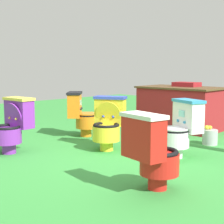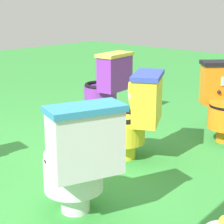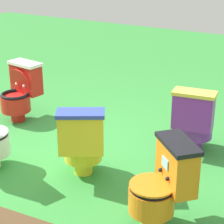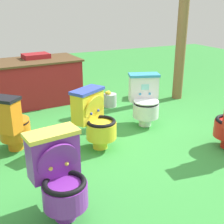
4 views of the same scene
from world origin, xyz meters
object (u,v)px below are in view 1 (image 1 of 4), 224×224
at_px(toilet_purple, 13,125).
at_px(toilet_orange, 82,114).
at_px(toilet_white, 181,128).
at_px(lemon_bucket, 210,137).
at_px(toilet_red, 152,151).
at_px(toilet_yellow, 108,123).
at_px(vendor_table, 180,108).

distance_m(toilet_purple, toilet_orange, 1.35).
bearing_deg(toilet_white, lemon_bucket, -62.94).
bearing_deg(toilet_orange, toilet_purple, -36.79).
distance_m(toilet_white, toilet_purple, 2.18).
bearing_deg(toilet_orange, toilet_red, 19.24).
bearing_deg(toilet_purple, toilet_yellow, -133.56).
relative_size(toilet_white, vendor_table, 0.48).
distance_m(toilet_white, toilet_red, 1.30).
height_order(toilet_orange, vendor_table, vendor_table).
bearing_deg(lemon_bucket, vendor_table, 144.63).
xyz_separation_m(toilet_white, toilet_orange, (-1.89, -0.05, 0.00)).
bearing_deg(toilet_white, toilet_orange, 21.25).
distance_m(toilet_orange, vendor_table, 1.86).
bearing_deg(toilet_orange, toilet_yellow, 26.48).
relative_size(toilet_purple, vendor_table, 0.48).
xyz_separation_m(toilet_red, vendor_table, (-1.70, 2.85, 0.02)).
distance_m(toilet_red, lemon_bucket, 2.21).
bearing_deg(toilet_white, toilet_red, 133.41).
distance_m(toilet_purple, vendor_table, 3.09).
xyz_separation_m(toilet_white, vendor_table, (-1.18, 1.66, 0.02)).
relative_size(toilet_white, toilet_red, 1.00).
bearing_deg(toilet_purple, lemon_bucket, -131.66).
xyz_separation_m(toilet_purple, toilet_red, (2.21, 0.20, 0.00)).
xyz_separation_m(toilet_white, lemon_bucket, (-0.12, 0.91, -0.25)).
bearing_deg(toilet_red, lemon_bucket, 115.64).
xyz_separation_m(toilet_white, toilet_yellow, (-0.94, -0.36, 0.00)).
distance_m(toilet_purple, lemon_bucket, 2.79).
relative_size(toilet_purple, toilet_red, 1.00).
bearing_deg(lemon_bucket, toilet_orange, -151.45).
distance_m(vendor_table, lemon_bucket, 1.33).
distance_m(toilet_yellow, toilet_red, 1.68).
height_order(toilet_purple, vendor_table, vendor_table).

